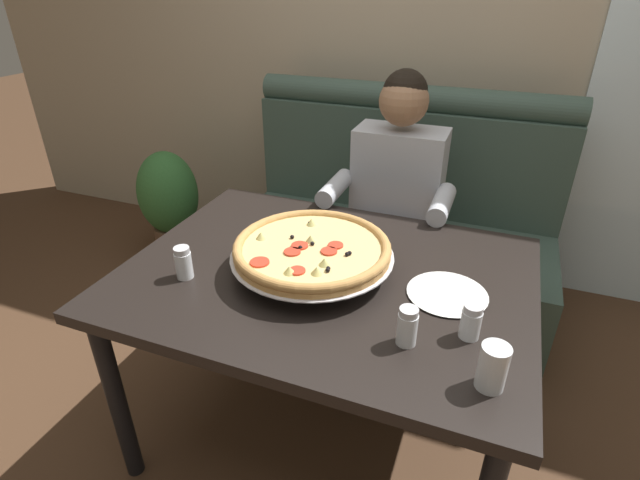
{
  "coord_description": "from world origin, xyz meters",
  "views": [
    {
      "loc": [
        0.47,
        -1.26,
        1.62
      ],
      "look_at": [
        -0.05,
        0.06,
        0.83
      ],
      "focal_mm": 27.19,
      "sensor_mm": 36.0,
      "label": 1
    }
  ],
  "objects_px": {
    "pizza": "(312,249)",
    "potted_plant": "(169,201)",
    "shaker_parmesan": "(407,329)",
    "plate_near_left": "(447,292)",
    "shaker_pepper_flakes": "(471,324)",
    "patio_chair": "(617,172)",
    "drinking_glass": "(492,370)",
    "booth_bench": "(390,236)",
    "dining_table": "(326,292)",
    "shaker_oregano": "(184,265)",
    "diner_main": "(391,204)"
  },
  "relations": [
    {
      "from": "booth_bench",
      "to": "shaker_parmesan",
      "type": "bearing_deg",
      "value": -75.19
    },
    {
      "from": "diner_main",
      "to": "drinking_glass",
      "type": "height_order",
      "value": "diner_main"
    },
    {
      "from": "shaker_parmesan",
      "to": "shaker_pepper_flakes",
      "type": "bearing_deg",
      "value": 29.7
    },
    {
      "from": "shaker_parmesan",
      "to": "drinking_glass",
      "type": "relative_size",
      "value": 0.93
    },
    {
      "from": "booth_bench",
      "to": "shaker_pepper_flakes",
      "type": "height_order",
      "value": "booth_bench"
    },
    {
      "from": "shaker_parmesan",
      "to": "drinking_glass",
      "type": "distance_m",
      "value": 0.23
    },
    {
      "from": "dining_table",
      "to": "plate_near_left",
      "type": "distance_m",
      "value": 0.4
    },
    {
      "from": "diner_main",
      "to": "potted_plant",
      "type": "height_order",
      "value": "diner_main"
    },
    {
      "from": "dining_table",
      "to": "drinking_glass",
      "type": "xyz_separation_m",
      "value": [
        0.54,
        -0.33,
        0.13
      ]
    },
    {
      "from": "dining_table",
      "to": "pizza",
      "type": "bearing_deg",
      "value": -169.27
    },
    {
      "from": "pizza",
      "to": "shaker_pepper_flakes",
      "type": "height_order",
      "value": "pizza"
    },
    {
      "from": "pizza",
      "to": "plate_near_left",
      "type": "distance_m",
      "value": 0.44
    },
    {
      "from": "shaker_oregano",
      "to": "patio_chair",
      "type": "relative_size",
      "value": 0.13
    },
    {
      "from": "shaker_pepper_flakes",
      "to": "patio_chair",
      "type": "distance_m",
      "value": 2.36
    },
    {
      "from": "booth_bench",
      "to": "dining_table",
      "type": "height_order",
      "value": "booth_bench"
    },
    {
      "from": "plate_near_left",
      "to": "patio_chair",
      "type": "height_order",
      "value": "patio_chair"
    },
    {
      "from": "pizza",
      "to": "patio_chair",
      "type": "height_order",
      "value": "pizza"
    },
    {
      "from": "drinking_glass",
      "to": "shaker_parmesan",
      "type": "bearing_deg",
      "value": 159.77
    },
    {
      "from": "drinking_glass",
      "to": "plate_near_left",
      "type": "bearing_deg",
      "value": 113.32
    },
    {
      "from": "diner_main",
      "to": "shaker_pepper_flakes",
      "type": "distance_m",
      "value": 0.96
    },
    {
      "from": "dining_table",
      "to": "shaker_parmesan",
      "type": "bearing_deg",
      "value": -37.97
    },
    {
      "from": "shaker_pepper_flakes",
      "to": "shaker_oregano",
      "type": "bearing_deg",
      "value": -178.0
    },
    {
      "from": "booth_bench",
      "to": "pizza",
      "type": "xyz_separation_m",
      "value": [
        -0.05,
        -0.97,
        0.44
      ]
    },
    {
      "from": "booth_bench",
      "to": "plate_near_left",
      "type": "relative_size",
      "value": 6.58
    },
    {
      "from": "booth_bench",
      "to": "drinking_glass",
      "type": "bearing_deg",
      "value": -67.41
    },
    {
      "from": "diner_main",
      "to": "potted_plant",
      "type": "xyz_separation_m",
      "value": [
        -1.43,
        0.24,
        -0.32
      ]
    },
    {
      "from": "shaker_pepper_flakes",
      "to": "potted_plant",
      "type": "height_order",
      "value": "shaker_pepper_flakes"
    },
    {
      "from": "shaker_parmesan",
      "to": "diner_main",
      "type": "bearing_deg",
      "value": 105.91
    },
    {
      "from": "pizza",
      "to": "patio_chair",
      "type": "distance_m",
      "value": 2.43
    },
    {
      "from": "pizza",
      "to": "patio_chair",
      "type": "xyz_separation_m",
      "value": [
        1.21,
        2.08,
        -0.31
      ]
    },
    {
      "from": "booth_bench",
      "to": "diner_main",
      "type": "relative_size",
      "value": 1.27
    },
    {
      "from": "booth_bench",
      "to": "diner_main",
      "type": "bearing_deg",
      "value": -79.19
    },
    {
      "from": "diner_main",
      "to": "plate_near_left",
      "type": "height_order",
      "value": "diner_main"
    },
    {
      "from": "diner_main",
      "to": "plate_near_left",
      "type": "relative_size",
      "value": 5.19
    },
    {
      "from": "booth_bench",
      "to": "patio_chair",
      "type": "height_order",
      "value": "booth_bench"
    },
    {
      "from": "plate_near_left",
      "to": "drinking_glass",
      "type": "height_order",
      "value": "drinking_glass"
    },
    {
      "from": "plate_near_left",
      "to": "dining_table",
      "type": "bearing_deg",
      "value": -178.37
    },
    {
      "from": "shaker_oregano",
      "to": "patio_chair",
      "type": "height_order",
      "value": "shaker_oregano"
    },
    {
      "from": "booth_bench",
      "to": "patio_chair",
      "type": "distance_m",
      "value": 1.61
    },
    {
      "from": "shaker_pepper_flakes",
      "to": "drinking_glass",
      "type": "distance_m",
      "value": 0.18
    },
    {
      "from": "pizza",
      "to": "potted_plant",
      "type": "height_order",
      "value": "pizza"
    },
    {
      "from": "shaker_oregano",
      "to": "drinking_glass",
      "type": "bearing_deg",
      "value": -8.15
    },
    {
      "from": "shaker_oregano",
      "to": "shaker_pepper_flakes",
      "type": "relative_size",
      "value": 1.06
    },
    {
      "from": "dining_table",
      "to": "patio_chair",
      "type": "height_order",
      "value": "patio_chair"
    },
    {
      "from": "shaker_parmesan",
      "to": "plate_near_left",
      "type": "relative_size",
      "value": 0.45
    },
    {
      "from": "shaker_pepper_flakes",
      "to": "patio_chair",
      "type": "relative_size",
      "value": 0.12
    },
    {
      "from": "booth_bench",
      "to": "pizza",
      "type": "bearing_deg",
      "value": -92.68
    },
    {
      "from": "dining_table",
      "to": "potted_plant",
      "type": "relative_size",
      "value": 1.88
    },
    {
      "from": "shaker_oregano",
      "to": "potted_plant",
      "type": "bearing_deg",
      "value": 130.61
    },
    {
      "from": "diner_main",
      "to": "shaker_pepper_flakes",
      "type": "bearing_deg",
      "value": -63.87
    }
  ]
}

